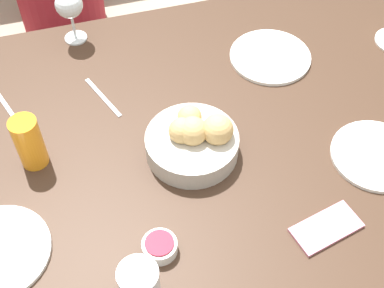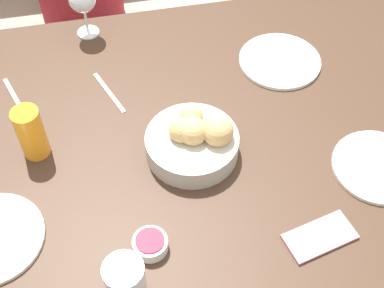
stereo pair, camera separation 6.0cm
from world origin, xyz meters
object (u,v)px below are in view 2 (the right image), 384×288
Objects in this scene: jam_bowl_berry at (150,244)px; cell_phone at (320,237)px; water_tumbler at (126,281)px; spoon_coffee at (13,93)px; juice_glass at (31,133)px; fork_silver at (109,92)px; wine_glass at (82,1)px; plate_far_center at (280,61)px; couch at (164,5)px; bread_basket at (194,140)px; plate_near_right at (378,167)px.

cell_phone is (0.35, -0.05, -0.01)m from jam_bowl_berry.
water_tumbler is 0.65m from spoon_coffee.
spoon_coffee is 0.75× the size of cell_phone.
fork_silver is at bearing 40.30° from juice_glass.
fork_silver is (0.03, -0.26, -0.11)m from wine_glass.
wine_glass is 0.89m from cell_phone.
plate_far_center is at bearing -24.74° from wine_glass.
water_tumbler is (-0.50, -0.58, 0.05)m from plate_far_center.
fork_silver is at bearing -107.44° from couch.
bread_basket reaches higher than spoon_coffee.
plate_near_right is 0.25m from cell_phone.
wine_glass is (-0.62, 0.63, 0.11)m from plate_near_right.
plate_far_center is at bearing 41.00° from bread_basket.
juice_glass reaches higher than water_tumbler.
fork_silver is 0.25m from spoon_coffee.
jam_bowl_berry is 0.36m from cell_phone.
bread_basket is 0.38m from water_tumbler.
wine_glass reaches higher than couch.
bread_basket is 0.54m from wine_glass.
juice_glass is at bearing -110.62° from wine_glass.
plate_far_center is 1.44× the size of wine_glass.
fork_silver is at bearing -82.71° from wine_glass.
bread_basket is 2.08× the size of water_tumbler.
spoon_coffee is (-0.28, 0.52, -0.01)m from jam_bowl_berry.
water_tumbler is at bearing -123.81° from jam_bowl_berry.
plate_far_center is 1.40× the size of fork_silver.
plate_far_center is at bearing 48.28° from jam_bowl_berry.
fork_silver is (0.02, 0.56, -0.05)m from water_tumbler.
fork_silver is at bearing 126.99° from bread_basket.
cell_phone is at bearing -98.82° from plate_far_center.
fork_silver is (-0.47, -0.02, -0.00)m from plate_far_center.
plate_near_right is 0.64m from water_tumbler.
juice_glass is 0.23m from spoon_coffee.
plate_far_center is 0.57m from wine_glass.
fork_silver is at bearing 126.91° from cell_phone.
fork_silver is (-0.18, 0.24, -0.04)m from bread_basket.
wine_glass is at bearing 69.38° from juice_glass.
juice_glass is at bearing -113.92° from couch.
jam_bowl_berry reaches higher than plate_far_center.
bread_basket is 0.30m from fork_silver.
fork_silver is (-0.04, 0.47, -0.01)m from jam_bowl_berry.
couch reaches higher than spoon_coffee.
bread_basket reaches higher than water_tumbler.
couch is 16.60× the size of water_tumbler.
plate_near_right and plate_far_center have the same top height.
couch is at bearing 79.72° from jam_bowl_berry.
bread_basket is 1.03× the size of plate_near_right.
fork_silver is 0.98× the size of cell_phone.
fork_silver is (-0.59, 0.37, -0.00)m from plate_near_right.
plate_near_right is 1.56× the size of juice_glass.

